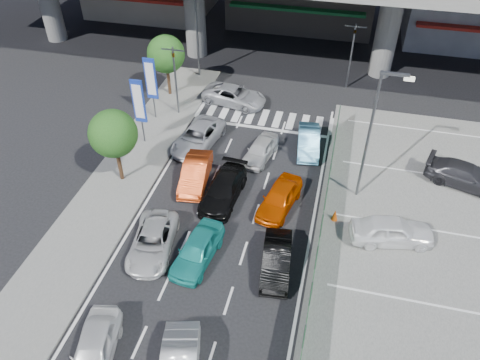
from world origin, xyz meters
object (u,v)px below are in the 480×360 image
(tree_far, at_px, (166,54))
(wagon_silver_front_left, at_px, (198,137))
(traffic_light_left, at_px, (174,65))
(signboard_near, at_px, (139,103))
(signboard_far, at_px, (151,81))
(sedan_white_mid_left, at_px, (153,241))
(van_white_back_left, at_px, (94,350))
(taxi_orange_left, at_px, (195,173))
(sedan_black_mid, at_px, (223,190))
(crossing_wagon_silver, at_px, (234,96))
(street_lamp_right, at_px, (374,128))
(traffic_cone, at_px, (335,215))
(parked_sedan_dgrey, at_px, (466,176))
(taxi_orange_right, at_px, (279,198))
(kei_truck_front_right, at_px, (309,141))
(hatch_black_mid_right, at_px, (276,260))
(street_lamp_left, at_px, (198,20))
(taxi_teal_mid, at_px, (197,250))
(sedan_white_front_mid, at_px, (260,150))
(parked_sedan_white, at_px, (392,231))
(traffic_light_right, at_px, (354,41))
(tree_near, at_px, (113,134))

(tree_far, bearing_deg, wagon_silver_front_left, -54.54)
(traffic_light_left, relative_size, signboard_near, 1.11)
(signboard_far, height_order, sedan_white_mid_left, signboard_far)
(van_white_back_left, height_order, taxi_orange_left, same)
(sedan_black_mid, height_order, crossing_wagon_silver, crossing_wagon_silver)
(street_lamp_right, xyz_separation_m, van_white_back_left, (-10.20, -13.13, -4.08))
(signboard_near, distance_m, traffic_cone, 14.10)
(sedan_black_mid, distance_m, parked_sedan_dgrey, 14.48)
(taxi_orange_right, height_order, traffic_cone, taxi_orange_right)
(wagon_silver_front_left, relative_size, kei_truck_front_right, 1.23)
(hatch_black_mid_right, bearing_deg, signboard_far, 127.12)
(van_white_back_left, height_order, parked_sedan_dgrey, parked_sedan_dgrey)
(crossing_wagon_silver, distance_m, parked_sedan_dgrey, 16.90)
(hatch_black_mid_right, bearing_deg, traffic_cone, 52.35)
(sedan_white_mid_left, bearing_deg, sedan_black_mid, 53.78)
(street_lamp_right, xyz_separation_m, parked_sedan_dgrey, (6.04, 2.44, -4.03))
(street_lamp_left, bearing_deg, taxi_teal_mid, -73.06)
(tree_far, height_order, crossing_wagon_silver, tree_far)
(tree_far, bearing_deg, sedan_white_front_mid, -36.36)
(traffic_light_left, bearing_deg, kei_truck_front_right, -12.36)
(traffic_cone, bearing_deg, taxi_orange_left, 171.36)
(hatch_black_mid_right, height_order, sedan_black_mid, sedan_black_mid)
(taxi_orange_right, height_order, parked_sedan_white, parked_sedan_white)
(traffic_light_right, distance_m, signboard_far, 15.38)
(tree_near, xyz_separation_m, kei_truck_front_right, (10.62, 5.85, -2.74))
(van_white_back_left, xyz_separation_m, taxi_orange_left, (0.48, 11.98, 0.00))
(tree_far, bearing_deg, street_lamp_left, 67.16)
(street_lamp_left, relative_size, traffic_cone, 11.58)
(sedan_white_mid_left, bearing_deg, van_white_back_left, -98.86)
(taxi_teal_mid, xyz_separation_m, wagon_silver_front_left, (-3.01, 9.48, -0.02))
(taxi_orange_right, xyz_separation_m, traffic_cone, (3.17, -0.34, -0.28))
(sedan_black_mid, xyz_separation_m, crossing_wagon_silver, (-2.06, 10.59, 0.01))
(signboard_far, bearing_deg, signboard_near, -82.41)
(van_white_back_left, relative_size, sedan_black_mid, 0.88)
(sedan_white_mid_left, distance_m, taxi_orange_left, 5.73)
(signboard_far, bearing_deg, street_lamp_right, -18.68)
(signboard_near, relative_size, sedan_white_front_mid, 1.29)
(taxi_orange_left, height_order, parked_sedan_white, parked_sedan_white)
(traffic_light_left, xyz_separation_m, traffic_cone, (12.12, -8.44, -3.53))
(traffic_light_left, xyz_separation_m, signboard_far, (-1.40, -1.01, -0.87))
(street_lamp_left, height_order, tree_far, street_lamp_left)
(traffic_light_right, distance_m, crossing_wagon_silver, 9.84)
(street_lamp_right, height_order, signboard_near, street_lamp_right)
(wagon_silver_front_left, bearing_deg, signboard_far, 158.19)
(street_lamp_left, height_order, signboard_near, street_lamp_left)
(crossing_wagon_silver, xyz_separation_m, parked_sedan_dgrey, (15.80, -6.00, 0.07))
(traffic_cone, bearing_deg, taxi_teal_mid, -145.47)
(wagon_silver_front_left, height_order, parked_sedan_white, parked_sedan_white)
(taxi_orange_left, bearing_deg, traffic_cone, -15.57)
(street_lamp_right, xyz_separation_m, street_lamp_left, (-13.50, 12.00, 0.00))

